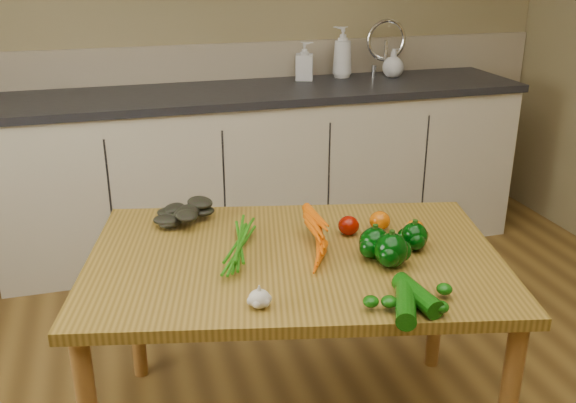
% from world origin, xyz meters
% --- Properties ---
extents(room, '(4.04, 5.04, 2.64)m').
position_xyz_m(room, '(0.00, 0.17, 1.25)').
color(room, brown).
rests_on(room, ground).
extents(counter_run, '(2.84, 0.64, 1.14)m').
position_xyz_m(counter_run, '(0.21, 2.19, 0.46)').
color(counter_run, beige).
rests_on(counter_run, ground).
extents(table, '(1.45, 1.10, 0.69)m').
position_xyz_m(table, '(-0.08, 0.62, 0.62)').
color(table, olive).
rests_on(table, ground).
extents(soap_bottle_a, '(0.14, 0.14, 0.29)m').
position_xyz_m(soap_bottle_a, '(0.71, 2.37, 1.04)').
color(soap_bottle_a, silver).
rests_on(soap_bottle_a, counter_run).
extents(soap_bottle_b, '(0.12, 0.12, 0.21)m').
position_xyz_m(soap_bottle_b, '(0.48, 2.35, 1.01)').
color(soap_bottle_b, silver).
rests_on(soap_bottle_b, counter_run).
extents(soap_bottle_c, '(0.14, 0.14, 0.16)m').
position_xyz_m(soap_bottle_c, '(1.00, 2.30, 0.98)').
color(soap_bottle_c, silver).
rests_on(soap_bottle_c, counter_run).
extents(carrot_bunch, '(0.28, 0.23, 0.06)m').
position_xyz_m(carrot_bunch, '(-0.08, 0.65, 0.73)').
color(carrot_bunch, '#E95F05').
rests_on(carrot_bunch, table).
extents(leafy_greens, '(0.19, 0.17, 0.09)m').
position_xyz_m(leafy_greens, '(-0.38, 0.96, 0.74)').
color(leafy_greens, black).
rests_on(leafy_greens, table).
extents(garlic_bulb, '(0.06, 0.06, 0.05)m').
position_xyz_m(garlic_bulb, '(-0.26, 0.34, 0.72)').
color(garlic_bulb, beige).
rests_on(garlic_bulb, table).
extents(pepper_a, '(0.10, 0.10, 0.10)m').
position_xyz_m(pepper_a, '(0.15, 0.54, 0.74)').
color(pepper_a, black).
rests_on(pepper_a, table).
extents(pepper_b, '(0.09, 0.09, 0.09)m').
position_xyz_m(pepper_b, '(0.30, 0.56, 0.74)').
color(pepper_b, black).
rests_on(pepper_b, table).
extents(pepper_c, '(0.10, 0.10, 0.10)m').
position_xyz_m(pepper_c, '(0.18, 0.47, 0.75)').
color(pepper_c, black).
rests_on(pepper_c, table).
extents(tomato_a, '(0.07, 0.07, 0.07)m').
position_xyz_m(tomato_a, '(0.14, 0.72, 0.73)').
color(tomato_a, '#7F0D02').
rests_on(tomato_a, table).
extents(tomato_b, '(0.07, 0.07, 0.07)m').
position_xyz_m(tomato_b, '(0.25, 0.73, 0.73)').
color(tomato_b, '#C65604').
rests_on(tomato_b, table).
extents(tomato_c, '(0.06, 0.06, 0.06)m').
position_xyz_m(tomato_c, '(0.34, 0.65, 0.72)').
color(tomato_c, '#C65604').
rests_on(tomato_c, table).
extents(zucchini_a, '(0.08, 0.18, 0.06)m').
position_xyz_m(zucchini_a, '(0.15, 0.24, 0.72)').
color(zucchini_a, '#0A4407').
rests_on(zucchini_a, table).
extents(zucchini_b, '(0.13, 0.19, 0.05)m').
position_xyz_m(zucchini_b, '(0.10, 0.21, 0.72)').
color(zucchini_b, '#0A4407').
rests_on(zucchini_b, table).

